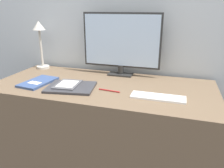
% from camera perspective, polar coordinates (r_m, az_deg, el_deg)
% --- Properties ---
extents(wall_back, '(3.60, 0.05, 2.40)m').
position_cam_1_polar(wall_back, '(1.83, 1.66, 17.58)').
color(wall_back, '#B2BCC6').
rests_on(wall_back, ground_plane).
extents(desk, '(1.54, 0.68, 0.74)m').
position_cam_1_polar(desk, '(1.70, -2.36, -12.09)').
color(desk, brown).
rests_on(desk, ground_plane).
extents(monitor, '(0.61, 0.11, 0.48)m').
position_cam_1_polar(monitor, '(1.71, 2.41, 10.72)').
color(monitor, '#262626').
rests_on(monitor, desk).
extents(keyboard, '(0.32, 0.10, 0.01)m').
position_cam_1_polar(keyboard, '(1.34, 11.92, -3.35)').
color(keyboard, silver).
rests_on(keyboard, desk).
extents(laptop, '(0.35, 0.29, 0.02)m').
position_cam_1_polar(laptop, '(1.49, -10.67, -0.80)').
color(laptop, '#232328').
rests_on(laptop, desk).
extents(ereader, '(0.17, 0.21, 0.01)m').
position_cam_1_polar(ereader, '(1.51, -11.52, -0.09)').
color(ereader, '#4C4C51').
rests_on(ereader, laptop).
extents(desk_lamp, '(0.11, 0.11, 0.41)m').
position_cam_1_polar(desk_lamp, '(2.00, -18.32, 11.52)').
color(desk_lamp, '#BCB7AD').
rests_on(desk_lamp, desk).
extents(notebook, '(0.19, 0.29, 0.02)m').
position_cam_1_polar(notebook, '(1.65, -18.71, 0.48)').
color(notebook, '#334775').
rests_on(notebook, desk).
extents(pen, '(0.15, 0.02, 0.01)m').
position_cam_1_polar(pen, '(1.42, -0.74, -1.71)').
color(pen, maroon).
rests_on(pen, desk).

